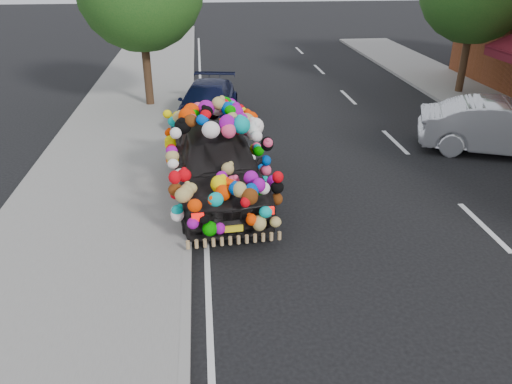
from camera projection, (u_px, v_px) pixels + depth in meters
ground at (309, 237)px, 9.74m from camera, size 100.00×100.00×0.00m
sidewalk at (83, 247)px, 9.29m from camera, size 4.00×60.00×0.12m
kerb at (188, 241)px, 9.48m from camera, size 0.15×60.00×0.13m
lane_markings at (484, 226)px, 10.09m from camera, size 6.00×50.00×0.01m
plush_art_car at (217, 148)px, 10.86m from camera, size 2.64×5.05×2.24m
navy_sedan at (207, 103)px, 16.09m from camera, size 2.39×4.43×1.22m
silver_hatchback at (503, 128)px, 13.49m from camera, size 4.62×3.01×1.44m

